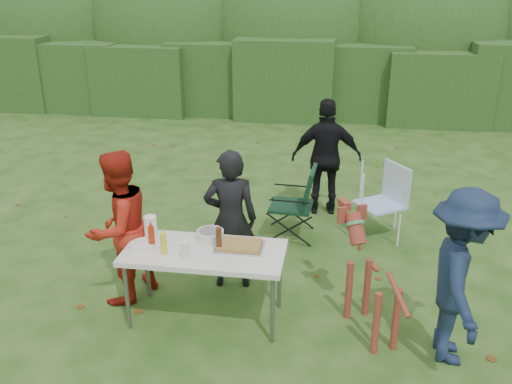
# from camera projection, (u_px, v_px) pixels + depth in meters

# --- Properties ---
(ground) EXTENTS (80.00, 80.00, 0.00)m
(ground) POSITION_uv_depth(u_px,v_px,m) (203.00, 301.00, 5.58)
(ground) COLOR #1E4211
(hedge_row) EXTENTS (22.00, 1.40, 1.70)m
(hedge_row) POSITION_uv_depth(u_px,v_px,m) (286.00, 79.00, 12.59)
(hedge_row) COLOR #23471C
(hedge_row) RESTS_ON ground
(shrub_backdrop) EXTENTS (20.00, 2.60, 3.20)m
(shrub_backdrop) POSITION_uv_depth(u_px,v_px,m) (293.00, 39.00, 13.77)
(shrub_backdrop) COLOR #3D6628
(shrub_backdrop) RESTS_ON ground
(folding_table) EXTENTS (1.50, 0.70, 0.74)m
(folding_table) POSITION_uv_depth(u_px,v_px,m) (204.00, 255.00, 5.05)
(folding_table) COLOR silver
(folding_table) RESTS_ON ground
(person_cook) EXTENTS (0.61, 0.45, 1.52)m
(person_cook) POSITION_uv_depth(u_px,v_px,m) (231.00, 220.00, 5.60)
(person_cook) COLOR black
(person_cook) RESTS_ON ground
(person_red_jacket) EXTENTS (0.85, 0.94, 1.58)m
(person_red_jacket) POSITION_uv_depth(u_px,v_px,m) (119.00, 228.00, 5.36)
(person_red_jacket) COLOR #A72112
(person_red_jacket) RESTS_ON ground
(person_black_puffy) EXTENTS (0.98, 0.48, 1.62)m
(person_black_puffy) POSITION_uv_depth(u_px,v_px,m) (326.00, 157.00, 7.37)
(person_black_puffy) COLOR black
(person_black_puffy) RESTS_ON ground
(child) EXTENTS (0.60, 1.02, 1.57)m
(child) POSITION_uv_depth(u_px,v_px,m) (461.00, 278.00, 4.49)
(child) COLOR #15233E
(child) RESTS_ON ground
(dog) EXTENTS (0.87, 1.19, 1.05)m
(dog) POSITION_uv_depth(u_px,v_px,m) (373.00, 284.00, 4.90)
(dog) COLOR brown
(dog) RESTS_ON ground
(camping_chair) EXTENTS (0.62, 0.62, 0.94)m
(camping_chair) POSITION_uv_depth(u_px,v_px,m) (291.00, 202.00, 6.79)
(camping_chair) COLOR black
(camping_chair) RESTS_ON ground
(lawn_chair) EXTENTS (0.77, 0.77, 0.94)m
(lawn_chair) POSITION_uv_depth(u_px,v_px,m) (380.00, 202.00, 6.79)
(lawn_chair) COLOR #518FDD
(lawn_chair) RESTS_ON ground
(food_tray) EXTENTS (0.45, 0.30, 0.02)m
(food_tray) POSITION_uv_depth(u_px,v_px,m) (239.00, 247.00, 5.07)
(food_tray) COLOR #B7B7BA
(food_tray) RESTS_ON folding_table
(focaccia_bread) EXTENTS (0.40, 0.26, 0.04)m
(focaccia_bread) POSITION_uv_depth(u_px,v_px,m) (239.00, 244.00, 5.06)
(focaccia_bread) COLOR #A37C3D
(focaccia_bread) RESTS_ON food_tray
(mustard_bottle) EXTENTS (0.06, 0.06, 0.20)m
(mustard_bottle) POSITION_uv_depth(u_px,v_px,m) (164.00, 244.00, 4.94)
(mustard_bottle) COLOR gold
(mustard_bottle) RESTS_ON folding_table
(ketchup_bottle) EXTENTS (0.06, 0.06, 0.22)m
(ketchup_bottle) POSITION_uv_depth(u_px,v_px,m) (152.00, 237.00, 5.03)
(ketchup_bottle) COLOR #A72909
(ketchup_bottle) RESTS_ON folding_table
(beer_bottle) EXTENTS (0.06, 0.06, 0.24)m
(beer_bottle) POSITION_uv_depth(u_px,v_px,m) (219.00, 240.00, 4.97)
(beer_bottle) COLOR #47230F
(beer_bottle) RESTS_ON folding_table
(paper_towel_roll) EXTENTS (0.12, 0.12, 0.26)m
(paper_towel_roll) POSITION_uv_depth(u_px,v_px,m) (151.00, 229.00, 5.16)
(paper_towel_roll) COLOR white
(paper_towel_roll) RESTS_ON folding_table
(cup_stack) EXTENTS (0.08, 0.08, 0.18)m
(cup_stack) POSITION_uv_depth(u_px,v_px,m) (185.00, 251.00, 4.83)
(cup_stack) COLOR white
(cup_stack) RESTS_ON folding_table
(pasta_bowl) EXTENTS (0.26, 0.26, 0.10)m
(pasta_bowl) POSITION_uv_depth(u_px,v_px,m) (210.00, 235.00, 5.21)
(pasta_bowl) COLOR silver
(pasta_bowl) RESTS_ON folding_table
(plate_stack) EXTENTS (0.24, 0.24, 0.05)m
(plate_stack) POSITION_uv_depth(u_px,v_px,m) (143.00, 245.00, 5.07)
(plate_stack) COLOR white
(plate_stack) RESTS_ON folding_table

